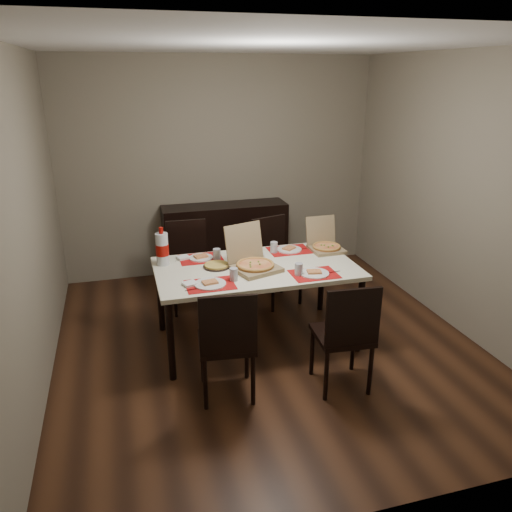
{
  "coord_description": "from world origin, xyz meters",
  "views": [
    {
      "loc": [
        -1.21,
        -3.93,
        2.4
      ],
      "look_at": [
        -0.08,
        0.1,
        0.85
      ],
      "focal_mm": 35.0,
      "sensor_mm": 36.0,
      "label": 1
    }
  ],
  "objects_px": {
    "sideboard": "(225,240)",
    "chair_near_right": "(346,333)",
    "pizza_box_center": "(253,263)",
    "soda_bottle": "(162,249)",
    "chair_near_left": "(227,340)",
    "dip_bowl": "(258,255)",
    "dining_table": "(256,273)",
    "chair_far_left": "(189,261)",
    "chair_far_right": "(274,256)"
  },
  "relations": [
    {
      "from": "sideboard",
      "to": "chair_far_left",
      "type": "distance_m",
      "value": 0.94
    },
    {
      "from": "chair_far_left",
      "to": "soda_bottle",
      "type": "relative_size",
      "value": 2.63
    },
    {
      "from": "dip_bowl",
      "to": "pizza_box_center",
      "type": "bearing_deg",
      "value": -113.62
    },
    {
      "from": "dining_table",
      "to": "pizza_box_center",
      "type": "relative_size",
      "value": 3.54
    },
    {
      "from": "chair_near_left",
      "to": "dining_table",
      "type": "bearing_deg",
      "value": 60.91
    },
    {
      "from": "dip_bowl",
      "to": "sideboard",
      "type": "bearing_deg",
      "value": 90.27
    },
    {
      "from": "chair_far_right",
      "to": "pizza_box_center",
      "type": "relative_size",
      "value": 1.83
    },
    {
      "from": "chair_near_right",
      "to": "soda_bottle",
      "type": "height_order",
      "value": "soda_bottle"
    },
    {
      "from": "chair_near_left",
      "to": "dip_bowl",
      "type": "bearing_deg",
      "value": 62.86
    },
    {
      "from": "chair_far_left",
      "to": "soda_bottle",
      "type": "distance_m",
      "value": 0.83
    },
    {
      "from": "chair_near_left",
      "to": "pizza_box_center",
      "type": "height_order",
      "value": "pizza_box_center"
    },
    {
      "from": "chair_near_right",
      "to": "chair_far_right",
      "type": "bearing_deg",
      "value": 90.65
    },
    {
      "from": "pizza_box_center",
      "to": "chair_near_right",
      "type": "bearing_deg",
      "value": -61.06
    },
    {
      "from": "chair_near_left",
      "to": "chair_near_right",
      "type": "relative_size",
      "value": 1.0
    },
    {
      "from": "sideboard",
      "to": "chair_near_left",
      "type": "height_order",
      "value": "chair_near_left"
    },
    {
      "from": "chair_near_left",
      "to": "chair_near_right",
      "type": "bearing_deg",
      "value": -8.25
    },
    {
      "from": "dining_table",
      "to": "pizza_box_center",
      "type": "height_order",
      "value": "pizza_box_center"
    },
    {
      "from": "chair_near_left",
      "to": "chair_far_right",
      "type": "xyz_separation_m",
      "value": [
        0.89,
        1.63,
        0.0
      ]
    },
    {
      "from": "pizza_box_center",
      "to": "dip_bowl",
      "type": "relative_size",
      "value": 4.32
    },
    {
      "from": "pizza_box_center",
      "to": "chair_near_left",
      "type": "bearing_deg",
      "value": -118.42
    },
    {
      "from": "soda_bottle",
      "to": "chair_far_left",
      "type": "bearing_deg",
      "value": 64.13
    },
    {
      "from": "chair_near_right",
      "to": "pizza_box_center",
      "type": "height_order",
      "value": "pizza_box_center"
    },
    {
      "from": "sideboard",
      "to": "chair_near_right",
      "type": "height_order",
      "value": "chair_near_right"
    },
    {
      "from": "dining_table",
      "to": "soda_bottle",
      "type": "height_order",
      "value": "soda_bottle"
    },
    {
      "from": "dining_table",
      "to": "chair_far_left",
      "type": "height_order",
      "value": "chair_far_left"
    },
    {
      "from": "chair_near_right",
      "to": "soda_bottle",
      "type": "distance_m",
      "value": 1.8
    },
    {
      "from": "dining_table",
      "to": "chair_far_left",
      "type": "distance_m",
      "value": 1.06
    },
    {
      "from": "dining_table",
      "to": "soda_bottle",
      "type": "distance_m",
      "value": 0.88
    },
    {
      "from": "chair_near_left",
      "to": "chair_far_left",
      "type": "bearing_deg",
      "value": 91.01
    },
    {
      "from": "dining_table",
      "to": "chair_near_left",
      "type": "relative_size",
      "value": 1.94
    },
    {
      "from": "pizza_box_center",
      "to": "dip_bowl",
      "type": "distance_m",
      "value": 0.32
    },
    {
      "from": "sideboard",
      "to": "chair_near_left",
      "type": "xyz_separation_m",
      "value": [
        -0.53,
        -2.49,
        0.06
      ]
    },
    {
      "from": "sideboard",
      "to": "dining_table",
      "type": "distance_m",
      "value": 1.7
    },
    {
      "from": "sideboard",
      "to": "dip_bowl",
      "type": "bearing_deg",
      "value": -89.73
    },
    {
      "from": "sideboard",
      "to": "pizza_box_center",
      "type": "relative_size",
      "value": 2.95
    },
    {
      "from": "chair_far_right",
      "to": "pizza_box_center",
      "type": "height_order",
      "value": "pizza_box_center"
    },
    {
      "from": "chair_far_right",
      "to": "soda_bottle",
      "type": "relative_size",
      "value": 2.63
    },
    {
      "from": "dining_table",
      "to": "soda_bottle",
      "type": "bearing_deg",
      "value": 161.05
    },
    {
      "from": "pizza_box_center",
      "to": "soda_bottle",
      "type": "height_order",
      "value": "pizza_box_center"
    },
    {
      "from": "chair_near_right",
      "to": "sideboard",
      "type": "bearing_deg",
      "value": 98.16
    },
    {
      "from": "chair_near_right",
      "to": "dining_table",
      "type": "bearing_deg",
      "value": 115.63
    },
    {
      "from": "chair_near_right",
      "to": "chair_far_left",
      "type": "relative_size",
      "value": 1.0
    },
    {
      "from": "chair_far_left",
      "to": "pizza_box_center",
      "type": "xyz_separation_m",
      "value": [
        0.44,
        -0.98,
        0.3
      ]
    },
    {
      "from": "chair_near_left",
      "to": "soda_bottle",
      "type": "distance_m",
      "value": 1.21
    },
    {
      "from": "chair_near_right",
      "to": "pizza_box_center",
      "type": "relative_size",
      "value": 1.83
    },
    {
      "from": "sideboard",
      "to": "chair_far_right",
      "type": "xyz_separation_m",
      "value": [
        0.36,
        -0.86,
        0.06
      ]
    },
    {
      "from": "sideboard",
      "to": "chair_far_left",
      "type": "xyz_separation_m",
      "value": [
        -0.56,
        -0.75,
        0.06
      ]
    },
    {
      "from": "chair_far_right",
      "to": "soda_bottle",
      "type": "bearing_deg",
      "value": -156.38
    },
    {
      "from": "dip_bowl",
      "to": "chair_far_left",
      "type": "bearing_deg",
      "value": 129.34
    },
    {
      "from": "chair_near_right",
      "to": "soda_bottle",
      "type": "xyz_separation_m",
      "value": [
        -1.26,
        1.22,
        0.39
      ]
    }
  ]
}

